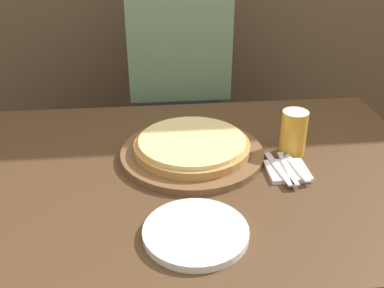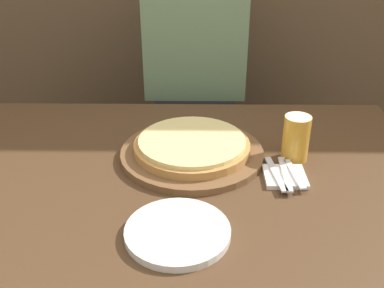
{
  "view_description": "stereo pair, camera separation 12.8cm",
  "coord_description": "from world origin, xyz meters",
  "px_view_note": "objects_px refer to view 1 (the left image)",
  "views": [
    {
      "loc": [
        -0.07,
        -1.05,
        1.37
      ],
      "look_at": [
        0.05,
        0.08,
        0.76
      ],
      "focal_mm": 42.0,
      "sensor_mm": 36.0,
      "label": 1
    },
    {
      "loc": [
        0.06,
        -1.05,
        1.37
      ],
      "look_at": [
        0.05,
        0.08,
        0.76
      ],
      "focal_mm": 42.0,
      "sensor_mm": 36.0,
      "label": 2
    }
  ],
  "objects_px": {
    "pizza_on_board": "(192,149)",
    "fork": "(279,169)",
    "spoon": "(297,168)",
    "dinner_knife": "(288,168)",
    "diner_person": "(179,101)",
    "dinner_plate": "(196,232)",
    "beer_glass": "(294,131)"
  },
  "relations": [
    {
      "from": "fork",
      "to": "diner_person",
      "type": "distance_m",
      "value": 0.71
    },
    {
      "from": "dinner_plate",
      "to": "fork",
      "type": "relative_size",
      "value": 1.37
    },
    {
      "from": "fork",
      "to": "dinner_plate",
      "type": "bearing_deg",
      "value": -136.89
    },
    {
      "from": "pizza_on_board",
      "to": "diner_person",
      "type": "xyz_separation_m",
      "value": [
        0.0,
        0.56,
        -0.09
      ]
    },
    {
      "from": "diner_person",
      "to": "spoon",
      "type": "bearing_deg",
      "value": -68.24
    },
    {
      "from": "pizza_on_board",
      "to": "fork",
      "type": "height_order",
      "value": "pizza_on_board"
    },
    {
      "from": "pizza_on_board",
      "to": "dinner_plate",
      "type": "xyz_separation_m",
      "value": [
        -0.03,
        -0.35,
        -0.02
      ]
    },
    {
      "from": "dinner_knife",
      "to": "diner_person",
      "type": "bearing_deg",
      "value": 109.91
    },
    {
      "from": "dinner_plate",
      "to": "diner_person",
      "type": "distance_m",
      "value": 0.91
    },
    {
      "from": "pizza_on_board",
      "to": "dinner_knife",
      "type": "relative_size",
      "value": 2.4
    },
    {
      "from": "spoon",
      "to": "dinner_knife",
      "type": "bearing_deg",
      "value": 180.0
    },
    {
      "from": "dinner_plate",
      "to": "diner_person",
      "type": "bearing_deg",
      "value": 88.0
    },
    {
      "from": "dinner_knife",
      "to": "spoon",
      "type": "height_order",
      "value": "same"
    },
    {
      "from": "pizza_on_board",
      "to": "dinner_knife",
      "type": "height_order",
      "value": "pizza_on_board"
    },
    {
      "from": "dinner_plate",
      "to": "dinner_knife",
      "type": "relative_size",
      "value": 1.37
    },
    {
      "from": "dinner_plate",
      "to": "diner_person",
      "type": "xyz_separation_m",
      "value": [
        0.03,
        0.91,
        -0.07
      ]
    },
    {
      "from": "diner_person",
      "to": "dinner_plate",
      "type": "bearing_deg",
      "value": -92.0
    },
    {
      "from": "dinner_plate",
      "to": "fork",
      "type": "bearing_deg",
      "value": 43.11
    },
    {
      "from": "fork",
      "to": "diner_person",
      "type": "relative_size",
      "value": 0.13
    },
    {
      "from": "beer_glass",
      "to": "pizza_on_board",
      "type": "bearing_deg",
      "value": 177.93
    },
    {
      "from": "dinner_knife",
      "to": "diner_person",
      "type": "xyz_separation_m",
      "value": [
        -0.24,
        0.68,
        -0.08
      ]
    },
    {
      "from": "fork",
      "to": "spoon",
      "type": "bearing_deg",
      "value": -0.0
    },
    {
      "from": "beer_glass",
      "to": "dinner_plate",
      "type": "xyz_separation_m",
      "value": [
        -0.32,
        -0.34,
        -0.06
      ]
    },
    {
      "from": "diner_person",
      "to": "pizza_on_board",
      "type": "bearing_deg",
      "value": -90.46
    },
    {
      "from": "beer_glass",
      "to": "dinner_plate",
      "type": "height_order",
      "value": "beer_glass"
    },
    {
      "from": "pizza_on_board",
      "to": "beer_glass",
      "type": "distance_m",
      "value": 0.3
    },
    {
      "from": "fork",
      "to": "spoon",
      "type": "distance_m",
      "value": 0.05
    },
    {
      "from": "dinner_knife",
      "to": "spoon",
      "type": "bearing_deg",
      "value": 0.0
    },
    {
      "from": "fork",
      "to": "spoon",
      "type": "height_order",
      "value": "same"
    },
    {
      "from": "dinner_knife",
      "to": "fork",
      "type": "bearing_deg",
      "value": 180.0
    },
    {
      "from": "dinner_plate",
      "to": "spoon",
      "type": "relative_size",
      "value": 1.61
    },
    {
      "from": "beer_glass",
      "to": "dinner_knife",
      "type": "relative_size",
      "value": 0.77
    }
  ]
}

